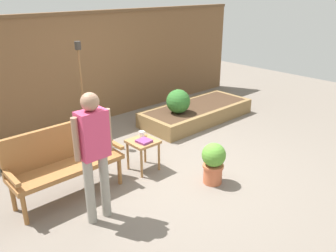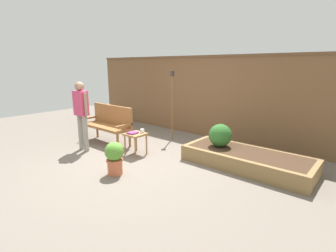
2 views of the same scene
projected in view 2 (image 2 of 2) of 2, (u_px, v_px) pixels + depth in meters
The scene contains 11 objects.
ground_plane at pixel (135, 161), 5.15m from camera, with size 14.00×14.00×0.00m, color #70665B.
fence_back at pixel (205, 96), 6.82m from camera, with size 8.40×0.14×2.16m.
garden_bench at pixel (109, 121), 6.29m from camera, with size 1.44×0.48×0.94m.
side_table at pixel (136, 137), 5.46m from camera, with size 0.40×0.40×0.48m.
cup_on_table at pixel (142, 131), 5.48m from camera, with size 0.12×0.08×0.08m.
book_on_table at pixel (133, 133), 5.41m from camera, with size 0.18×0.19×0.03m, color #7F3875.
potted_boxwood at pixel (114, 157), 4.47m from camera, with size 0.33×0.33×0.60m.
raised_planter_bed at pixel (247, 159), 4.85m from camera, with size 2.40×1.00×0.30m.
shrub_near_bench at pixel (220, 135), 5.10m from camera, with size 0.46×0.46×0.46m.
tiki_torch at pixel (172, 94), 6.42m from camera, with size 0.10×0.10×1.77m.
person_by_bench at pixel (81, 110), 5.63m from camera, with size 0.47×0.20×1.56m.
Camera 2 is at (3.65, -3.24, 1.91)m, focal length 27.09 mm.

